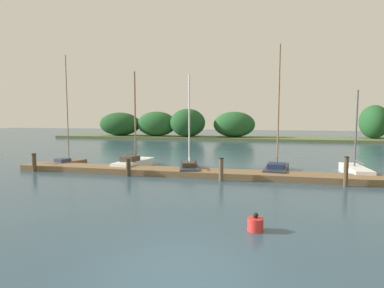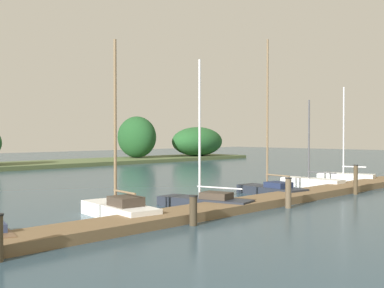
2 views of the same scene
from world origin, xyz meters
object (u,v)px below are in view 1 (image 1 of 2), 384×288
Objects in this scene: sailboat_1 at (135,162)px; mooring_piling_1 at (128,167)px; sailboat_0 at (68,162)px; sailboat_3 at (277,167)px; mooring_piling_3 at (346,171)px; sailboat_4 at (355,170)px; channel_buoy_0 at (255,224)px; mooring_piling_2 at (221,169)px; sailboat_2 at (189,166)px; mooring_piling_0 at (34,162)px.

sailboat_1 reaches higher than mooring_piling_1.
mooring_piling_1 is (6.08, -2.60, 0.21)m from sailboat_0.
sailboat_3 reaches higher than mooring_piling_3.
mooring_piling_1 is (-13.69, -3.57, 0.21)m from sailboat_4.
sailboat_1 is (5.12, 0.51, 0.08)m from sailboat_0.
sailboat_3 is 1.56× the size of sailboat_4.
mooring_piling_1 reaches higher than channel_buoy_0.
mooring_piling_2 is at bearing -1.17° from mooring_piling_1.
mooring_piling_0 is (-10.08, -2.47, 0.28)m from sailboat_2.
mooring_piling_3 is (3.34, -3.17, 0.42)m from sailboat_3.
mooring_piling_0 is at bearing 98.57° from sailboat_4.
sailboat_1 is at bearing 68.75° from sailboat_2.
sailboat_4 is 8.77m from mooring_piling_2.
sailboat_4 is 12.48m from channel_buoy_0.
sailboat_2 is at bearing 164.07° from mooring_piling_3.
channel_buoy_0 is at bearing -133.22° from sailboat_1.
sailboat_1 is 4.23m from sailboat_2.
mooring_piling_1 is 1.79× the size of channel_buoy_0.
sailboat_3 is 13.89× the size of channel_buoy_0.
sailboat_1 reaches higher than sailboat_2.
sailboat_1 reaches higher than mooring_piling_0.
sailboat_0 is 17.17m from channel_buoy_0.
channel_buoy_0 is (7.83, -7.45, -0.31)m from mooring_piling_1.
mooring_piling_0 is at bearing 178.99° from mooring_piling_2.
sailboat_3 is at bearing -98.15° from sailboat_2.
sailboat_0 is at bearing 167.05° from mooring_piling_2.
sailboat_0 is 6.12× the size of mooring_piling_2.
sailboat_4 is at bearing 14.60° from mooring_piling_1.
mooring_piling_0 is at bearing 124.08° from sailboat_1.
sailboat_3 is 4.76m from sailboat_4.
mooring_piling_1 is at bearing 179.95° from mooring_piling_3.
sailboat_0 is 5.15m from sailboat_1.
sailboat_2 is at bearing 38.57° from mooring_piling_1.
channel_buoy_0 is (-5.86, -11.02, -0.10)m from sailboat_4.
sailboat_2 is at bearing 13.78° from mooring_piling_0.
sailboat_4 is (14.65, 0.45, -0.07)m from sailboat_1.
sailboat_4 is at bearing 24.88° from mooring_piling_2.
sailboat_1 reaches higher than mooring_piling_2.
mooring_piling_2 is (2.51, -2.69, 0.33)m from sailboat_2.
sailboat_0 is at bearing 99.31° from sailboat_3.
mooring_piling_1 is 5.75m from mooring_piling_2.
sailboat_3 reaches higher than channel_buoy_0.
sailboat_2 reaches higher than mooring_piling_1.
sailboat_1 reaches higher than channel_buoy_0.
mooring_piling_0 is at bearing 177.06° from sailboat_0.
mooring_piling_3 reaches higher than mooring_piling_1.
sailboat_2 is at bearing 133.00° from mooring_piling_2.
sailboat_1 is 14.66m from sailboat_4.
sailboat_2 reaches higher than mooring_piling_0.
sailboat_3 is at bearing 136.53° from mooring_piling_3.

